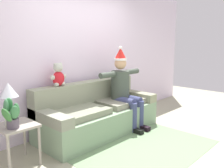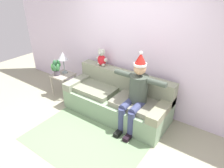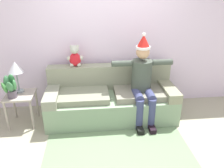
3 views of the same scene
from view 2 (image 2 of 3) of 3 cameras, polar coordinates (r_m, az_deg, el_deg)
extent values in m
plane|color=#A4A286|center=(3.75, -7.67, -15.60)|extent=(10.00, 10.00, 0.00)
cube|color=silver|center=(4.17, 5.76, 10.75)|extent=(7.00, 0.10, 2.70)
cube|color=gray|center=(4.21, 1.08, -6.13)|extent=(2.21, 0.89, 0.43)
cube|color=gray|center=(4.22, 3.62, 0.84)|extent=(2.21, 0.24, 0.44)
cube|color=gray|center=(4.61, -9.16, 0.93)|extent=(0.22, 0.89, 0.16)
cube|color=gray|center=(3.68, 14.12, -7.11)|extent=(0.22, 0.89, 0.16)
cube|color=gray|center=(4.29, -4.76, -1.36)|extent=(0.88, 0.63, 0.10)
cube|color=gray|center=(3.81, 6.89, -5.52)|extent=(0.88, 0.63, 0.10)
cylinder|color=#414C41|center=(3.67, 7.62, -1.33)|extent=(0.34, 0.34, 0.52)
sphere|color=tan|center=(3.50, 8.02, 4.42)|extent=(0.22, 0.22, 0.22)
cylinder|color=white|center=(3.47, 8.11, 5.58)|extent=(0.23, 0.23, 0.04)
cone|color=red|center=(3.43, 8.23, 7.29)|extent=(0.21, 0.21, 0.20)
sphere|color=white|center=(3.40, 8.34, 8.87)|extent=(0.06, 0.06, 0.06)
cylinder|color=#3B416A|center=(3.69, 4.52, -5.66)|extent=(0.14, 0.40, 0.14)
cylinder|color=#3B416A|center=(3.71, 2.75, -10.47)|extent=(0.13, 0.13, 0.53)
cube|color=black|center=(3.80, 2.00, -13.75)|extent=(0.10, 0.24, 0.08)
cylinder|color=#3B416A|center=(3.62, 7.25, -6.64)|extent=(0.14, 0.40, 0.14)
cylinder|color=#3B416A|center=(3.63, 5.46, -11.56)|extent=(0.13, 0.13, 0.53)
cube|color=black|center=(3.72, 4.66, -14.88)|extent=(0.10, 0.24, 0.08)
cylinder|color=#414C41|center=(3.72, 3.22, 3.09)|extent=(0.34, 0.10, 0.10)
cylinder|color=#414C41|center=(3.45, 12.81, 0.32)|extent=(0.34, 0.10, 0.10)
ellipsoid|color=red|center=(4.40, -2.95, 6.86)|extent=(0.20, 0.16, 0.24)
sphere|color=beige|center=(4.34, -3.01, 9.08)|extent=(0.15, 0.15, 0.15)
sphere|color=beige|center=(4.30, -3.50, 8.74)|extent=(0.07, 0.07, 0.07)
sphere|color=beige|center=(4.35, -3.58, 9.85)|extent=(0.05, 0.05, 0.05)
sphere|color=beige|center=(4.29, -2.46, 9.62)|extent=(0.05, 0.05, 0.05)
sphere|color=beige|center=(4.45, -4.04, 7.49)|extent=(0.08, 0.08, 0.08)
sphere|color=beige|center=(4.44, -3.78, 5.87)|extent=(0.08, 0.08, 0.08)
sphere|color=beige|center=(4.33, -1.85, 6.95)|extent=(0.08, 0.08, 0.08)
sphere|color=beige|center=(4.38, -2.54, 5.54)|extent=(0.08, 0.08, 0.08)
cube|color=#A49B8D|center=(4.92, -13.97, 2.54)|extent=(0.46, 0.47, 0.03)
cylinder|color=#A49B8D|center=(5.06, -16.81, -0.55)|extent=(0.04, 0.04, 0.52)
cylinder|color=#A49B8D|center=(4.79, -13.79, -1.85)|extent=(0.04, 0.04, 0.52)
cylinder|color=#A49B8D|center=(5.29, -13.46, 1.14)|extent=(0.04, 0.04, 0.52)
cylinder|color=#A49B8D|center=(5.02, -10.40, 0.00)|extent=(0.04, 0.04, 0.52)
cylinder|color=gray|center=(4.98, -13.41, 3.30)|extent=(0.14, 0.14, 0.03)
cylinder|color=gray|center=(4.91, -13.63, 5.15)|extent=(0.02, 0.02, 0.32)
cone|color=silver|center=(4.82, -13.95, 7.87)|extent=(0.24, 0.24, 0.18)
cylinder|color=#554C59|center=(4.88, -15.57, 3.13)|extent=(0.14, 0.14, 0.12)
ellipsoid|color=#3D8147|center=(4.79, -15.26, 4.63)|extent=(0.08, 0.12, 0.19)
ellipsoid|color=#368446|center=(4.85, -15.08, 5.78)|extent=(0.11, 0.09, 0.19)
ellipsoid|color=#3C7549|center=(4.86, -16.16, 5.71)|extent=(0.11, 0.12, 0.19)
ellipsoid|color=#3A7B38|center=(4.88, -16.69, 4.59)|extent=(0.15, 0.15, 0.21)
ellipsoid|color=#3D7E49|center=(4.79, -16.22, 4.48)|extent=(0.12, 0.11, 0.20)
cylinder|color=beige|center=(4.96, -15.25, 3.80)|extent=(0.02, 0.02, 0.16)
cylinder|color=white|center=(4.91, -15.44, 5.18)|extent=(0.04, 0.04, 0.10)
cube|color=gray|center=(3.73, -7.93, -15.76)|extent=(2.09, 1.38, 0.01)
camera|label=1|loc=(4.80, -53.32, 4.68)|focal=38.07mm
camera|label=3|loc=(2.38, -65.64, 1.76)|focal=35.33mm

